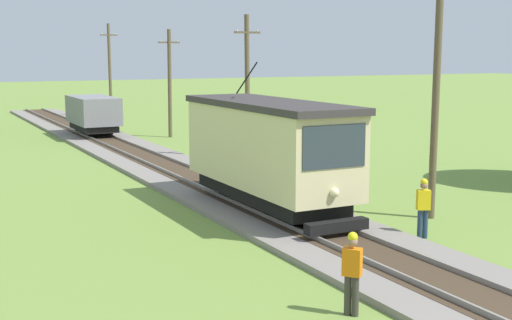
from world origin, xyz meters
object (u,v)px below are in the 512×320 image
at_px(utility_pole_distant, 110,70).
at_px(red_tram, 268,149).
at_px(second_worker, 423,205).
at_px(utility_pole_near_tram, 436,87).
at_px(utility_pole_mid, 247,87).
at_px(freight_car, 93,113).
at_px(track_worker, 352,270).
at_px(utility_pole_far, 170,82).

bearing_deg(utility_pole_distant, red_tram, -97.09).
bearing_deg(utility_pole_distant, second_worker, -92.69).
height_order(red_tram, utility_pole_near_tram, utility_pole_near_tram).
bearing_deg(utility_pole_near_tram, utility_pole_mid, 90.00).
bearing_deg(utility_pole_mid, utility_pole_distant, 90.00).
bearing_deg(freight_car, track_worker, -94.89).
relative_size(freight_car, second_worker, 2.91).
height_order(freight_car, second_worker, freight_car).
bearing_deg(track_worker, utility_pole_far, -143.10).
relative_size(freight_car, utility_pole_distant, 0.67).
distance_m(freight_car, track_worker, 32.90).
distance_m(red_tram, utility_pole_mid, 11.63).
height_order(utility_pole_mid, utility_pole_distant, utility_pole_distant).
relative_size(freight_car, utility_pole_near_tram, 0.62).
xyz_separation_m(red_tram, freight_car, (-0.00, 23.81, -0.64)).
xyz_separation_m(utility_pole_near_tram, track_worker, (-7.28, -5.92, -3.31)).
height_order(freight_car, utility_pole_mid, utility_pole_mid).
bearing_deg(freight_car, utility_pole_far, -24.03).
height_order(red_tram, second_worker, red_tram).
relative_size(utility_pole_near_tram, utility_pole_far, 1.22).
bearing_deg(utility_pole_near_tram, second_worker, -136.58).
bearing_deg(second_worker, utility_pole_far, -159.88).
bearing_deg(second_worker, utility_pole_distant, -158.45).
distance_m(red_tram, freight_car, 23.82).
relative_size(freight_car, utility_pole_far, 0.76).
bearing_deg(red_tram, track_worker, -107.41).
distance_m(red_tram, utility_pole_near_tram, 5.81).
relative_size(red_tram, utility_pole_mid, 1.18).
distance_m(red_tram, utility_pole_far, 22.31).
relative_size(utility_pole_mid, utility_pole_distant, 0.94).
xyz_separation_m(freight_car, utility_pole_near_tram, (4.48, -26.86, 2.74)).
bearing_deg(second_worker, utility_pole_mid, -162.83).
height_order(utility_pole_far, track_worker, utility_pole_far).
bearing_deg(track_worker, red_tram, -147.20).
bearing_deg(second_worker, red_tram, -128.07).
relative_size(utility_pole_far, utility_pole_distant, 0.89).
xyz_separation_m(red_tram, utility_pole_mid, (4.47, 10.63, 1.53)).
height_order(utility_pole_distant, track_worker, utility_pole_distant).
distance_m(track_worker, second_worker, 6.75).
distance_m(freight_car, utility_pole_mid, 14.09).
xyz_separation_m(utility_pole_distant, track_worker, (-7.28, -44.93, -2.98)).
xyz_separation_m(utility_pole_near_tram, utility_pole_far, (0.00, 24.86, -0.77)).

